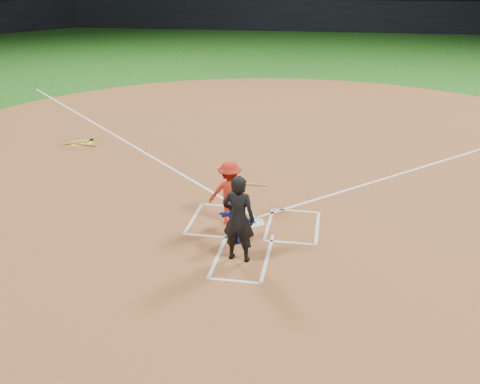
% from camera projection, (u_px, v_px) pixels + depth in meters
% --- Properties ---
extents(ground, '(120.00, 120.00, 0.00)m').
position_uv_depth(ground, '(254.00, 223.00, 13.57)').
color(ground, '#1A5515').
rests_on(ground, ground).
extents(home_plate_dirt, '(28.00, 28.00, 0.01)m').
position_uv_depth(home_plate_dirt, '(279.00, 151.00, 19.03)').
color(home_plate_dirt, brown).
rests_on(home_plate_dirt, ground).
extents(stadium_wall_far, '(80.00, 1.20, 3.20)m').
position_uv_depth(stadium_wall_far, '(322.00, 16.00, 56.66)').
color(stadium_wall_far, black).
rests_on(stadium_wall_far, ground).
extents(home_plate, '(0.60, 0.60, 0.02)m').
position_uv_depth(home_plate, '(254.00, 222.00, 13.56)').
color(home_plate, white).
rests_on(home_plate, home_plate_dirt).
extents(on_deck_circle, '(1.70, 1.70, 0.01)m').
position_uv_depth(on_deck_circle, '(82.00, 143.00, 19.86)').
color(on_deck_circle, brown).
rests_on(on_deck_circle, home_plate_dirt).
extents(on_deck_logo, '(0.80, 0.80, 0.00)m').
position_uv_depth(on_deck_logo, '(82.00, 143.00, 19.86)').
color(on_deck_logo, yellow).
rests_on(on_deck_logo, on_deck_circle).
extents(on_deck_bat_a, '(0.16, 0.84, 0.06)m').
position_uv_depth(on_deck_bat_a, '(88.00, 140.00, 20.05)').
color(on_deck_bat_a, '#996838').
rests_on(on_deck_bat_a, on_deck_circle).
extents(on_deck_bat_b, '(0.67, 0.61, 0.06)m').
position_uv_depth(on_deck_bat_b, '(75.00, 143.00, 19.78)').
color(on_deck_bat_b, '#9D6339').
rests_on(on_deck_bat_b, on_deck_circle).
extents(on_deck_bat_c, '(0.84, 0.17, 0.06)m').
position_uv_depth(on_deck_bat_c, '(85.00, 145.00, 19.52)').
color(on_deck_bat_c, olive).
rests_on(on_deck_bat_c, on_deck_circle).
extents(bat_weight_donut, '(0.19, 0.19, 0.05)m').
position_uv_depth(bat_weight_donut, '(91.00, 140.00, 20.18)').
color(bat_weight_donut, black).
rests_on(bat_weight_donut, on_deck_circle).
extents(catcher, '(1.04, 0.67, 1.07)m').
position_uv_depth(catcher, '(235.00, 221.00, 12.43)').
color(catcher, '#1328A1').
rests_on(catcher, home_plate_dirt).
extents(umpire, '(0.78, 0.56, 1.98)m').
position_uv_depth(umpire, '(239.00, 219.00, 11.48)').
color(umpire, black).
rests_on(umpire, home_plate_dirt).
extents(chalk_markings, '(28.35, 17.32, 0.01)m').
position_uv_depth(chalk_markings, '(277.00, 157.00, 18.38)').
color(chalk_markings, white).
rests_on(chalk_markings, home_plate_dirt).
extents(batter_at_plate, '(1.49, 0.80, 1.63)m').
position_uv_depth(batter_at_plate, '(230.00, 193.00, 13.26)').
color(batter_at_plate, red).
rests_on(batter_at_plate, home_plate_dirt).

